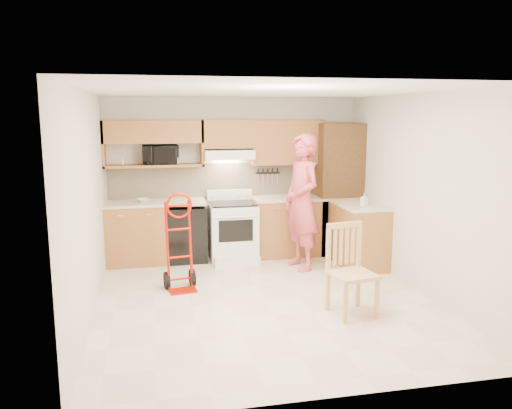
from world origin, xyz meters
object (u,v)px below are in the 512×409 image
object	(u,v)px
microwave	(160,155)
person	(302,202)
range	(233,227)
hand_truck	(180,247)
dining_chair	(353,271)

from	to	relation	value
microwave	person	world-z (taller)	person
person	range	bearing A→B (deg)	-137.30
microwave	hand_truck	world-z (taller)	microwave
hand_truck	microwave	bearing A→B (deg)	88.53
range	hand_truck	bearing A→B (deg)	-126.23
dining_chair	microwave	bearing A→B (deg)	118.00
microwave	person	distance (m)	2.27
hand_truck	person	bearing A→B (deg)	9.91
range	hand_truck	xyz separation A→B (m)	(-0.88, -1.21, 0.04)
range	hand_truck	size ratio (longest dim) A/B	0.93
range	person	world-z (taller)	person
hand_truck	dining_chair	bearing A→B (deg)	-42.46
microwave	range	world-z (taller)	microwave
microwave	person	size ratio (longest dim) A/B	0.27
person	dining_chair	bearing A→B (deg)	-11.91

